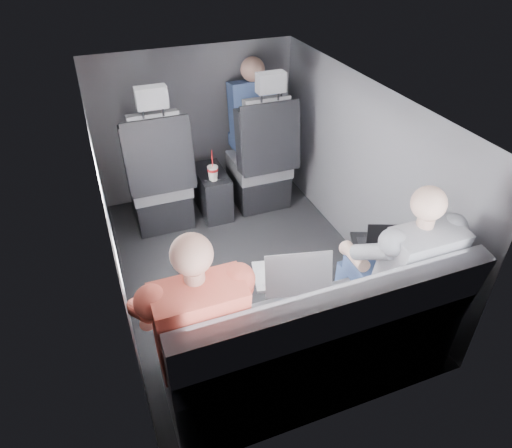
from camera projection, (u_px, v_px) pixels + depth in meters
name	position (u px, v px, depth m)	size (l,w,h in m)	color
floor	(247.00, 270.00, 3.48)	(2.60, 2.60, 0.00)	black
ceiling	(244.00, 98.00, 2.70)	(2.60, 2.60, 0.00)	#B2B2AD
panel_left	(109.00, 222.00, 2.83)	(0.02, 2.60, 1.35)	#56565B
panel_right	(360.00, 172.00, 3.35)	(0.02, 2.60, 1.35)	#56565B
panel_front	(196.00, 124.00, 4.08)	(1.80, 0.02, 1.35)	#56565B
panel_back	(342.00, 333.00, 2.10)	(1.80, 0.02, 1.35)	#56565B
side_window	(112.00, 217.00, 2.47)	(0.02, 0.75, 0.42)	white
seatbelt	(269.00, 130.00, 3.66)	(0.05, 0.01, 0.65)	black
front_seat_left	(160.00, 184.00, 3.76)	(0.52, 0.58, 1.26)	black
front_seat_right	(261.00, 165.00, 4.02)	(0.52, 0.58, 1.26)	black
center_console	(212.00, 192.00, 4.04)	(0.24, 0.48, 0.41)	black
rear_bench	(313.00, 347.00, 2.49)	(1.60, 0.57, 0.92)	slate
soda_cup	(213.00, 173.00, 3.77)	(0.09, 0.09, 0.27)	white
laptop_white	(179.00, 306.00, 2.30)	(0.37, 0.41, 0.22)	silver
laptop_silver	(290.00, 274.00, 2.49)	(0.40, 0.39, 0.25)	silver
laptop_black	(382.00, 243.00, 2.73)	(0.36, 0.37, 0.22)	black
passenger_rear_left	(195.00, 324.00, 2.20)	(0.51, 0.63, 1.23)	#2E2E33
passenger_rear_right	(397.00, 269.00, 2.55)	(0.49, 0.61, 1.20)	navy
passenger_front_right	(253.00, 116.00, 4.02)	(0.41, 0.41, 0.84)	navy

